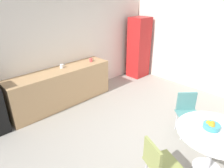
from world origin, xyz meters
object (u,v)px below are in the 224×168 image
at_px(locker_cabinet, 139,48).
at_px(chair_olive, 157,161).
at_px(round_table, 214,139).
at_px(mug_green, 91,60).
at_px(fruit_bowl, 211,126).
at_px(chair_teal, 187,109).
at_px(mug_white, 62,66).

height_order(locker_cabinet, chair_olive, locker_cabinet).
distance_m(round_table, mug_green, 3.43).
bearing_deg(locker_cabinet, fruit_bowl, -125.37).
bearing_deg(chair_teal, fruit_bowl, -133.39).
relative_size(chair_olive, mug_white, 6.43).
bearing_deg(chair_olive, mug_green, 66.44).
bearing_deg(chair_olive, mug_white, 80.83).
height_order(mug_white, mug_green, same).
xyz_separation_m(chair_olive, fruit_bowl, (0.92, -0.30, 0.26)).
bearing_deg(mug_green, mug_white, 171.84).
distance_m(fruit_bowl, mug_white, 3.46).
distance_m(locker_cabinet, round_table, 4.07).
bearing_deg(fruit_bowl, mug_white, 96.90).
height_order(round_table, chair_olive, chair_olive).
relative_size(round_table, chair_teal, 1.34).
relative_size(chair_teal, fruit_bowl, 3.44).
bearing_deg(chair_olive, fruit_bowl, -17.78).
bearing_deg(round_table, locker_cabinet, 55.04).
bearing_deg(mug_white, chair_olive, -99.17).
height_order(locker_cabinet, mug_white, locker_cabinet).
relative_size(mug_white, mug_green, 1.00).
distance_m(chair_olive, fruit_bowl, 1.00).
xyz_separation_m(locker_cabinet, mug_white, (-2.72, 0.18, 0.01)).
distance_m(mug_white, mug_green, 0.82).
xyz_separation_m(locker_cabinet, chair_olive, (-3.22, -2.95, -0.42)).
bearing_deg(mug_green, chair_olive, -113.56).
bearing_deg(round_table, mug_white, 96.38).
height_order(chair_teal, mug_white, mug_white).
xyz_separation_m(round_table, mug_white, (-0.39, 3.51, 0.35)).
distance_m(chair_teal, mug_white, 2.99).
height_order(locker_cabinet, mug_green, locker_cabinet).
xyz_separation_m(chair_teal, chair_olive, (-1.54, -0.36, 0.00)).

